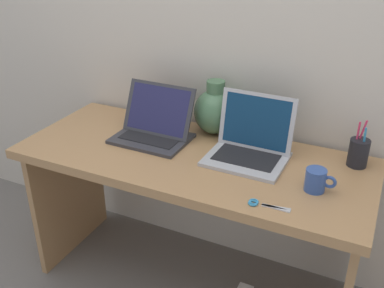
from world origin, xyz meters
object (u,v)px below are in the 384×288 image
laptop_left (155,125)px  coffee_mug (316,180)px  green_vase (215,111)px  scissors (261,204)px  laptop_right (251,142)px  pen_cup (358,152)px

laptop_left → coffee_mug: bearing=-10.3°
green_vase → scissors: bearing=-51.8°
scissors → laptop_left: bearing=152.5°
laptop_right → green_vase: (-0.22, 0.15, 0.04)m
laptop_left → scissors: bearing=-27.5°
laptop_left → pen_cup: laptop_left is taller
laptop_right → scissors: 0.36m
coffee_mug → pen_cup: size_ratio=0.59×
laptop_right → scissors: bearing=-65.0°
pen_cup → scissors: bearing=-121.1°
laptop_left → laptop_right: 0.45m
laptop_right → coffee_mug: size_ratio=2.87×
laptop_right → coffee_mug: 0.34m
green_vase → scissors: 0.61m
coffee_mug → laptop_right: bearing=153.2°
laptop_left → scissors: 0.67m
laptop_right → pen_cup: laptop_right is taller
green_vase → laptop_right: bearing=-34.0°
laptop_left → scissors: size_ratio=2.25×
green_vase → coffee_mug: 0.61m
laptop_right → coffee_mug: laptop_right is taller
laptop_right → green_vase: size_ratio=1.29×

